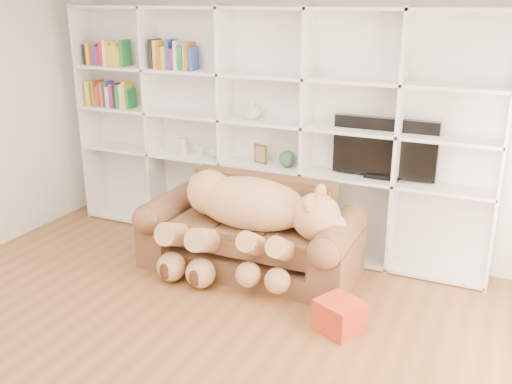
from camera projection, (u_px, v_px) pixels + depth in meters
The scene contains 14 objects.
floor at pixel (132, 362), 4.05m from camera, with size 5.00×5.00×0.00m, color brown.
wall_back at pixel (273, 113), 5.77m from camera, with size 5.00×0.02×2.70m, color white.
bookshelf at pixel (246, 118), 5.76m from camera, with size 4.43×0.35×2.40m.
sofa at pixel (251, 237), 5.37m from camera, with size 2.02×0.87×0.85m.
teddy_bear at pixel (247, 216), 5.12m from camera, with size 1.62×0.86×0.94m.
throw_pillow at pixel (214, 197), 5.58m from camera, with size 0.36×0.12×0.36m, color #53110E.
gift_box at pixel (339, 316), 4.40m from camera, with size 0.32×0.30×0.25m, color red.
tv at pixel (385, 149), 5.24m from camera, with size 0.96×0.18×0.56m.
picture_frame at pixel (261, 154), 5.74m from camera, with size 0.15×0.03×0.19m, color #53371C.
green_vase at pixel (287, 159), 5.63m from camera, with size 0.17×0.17×0.17m, color #2E5B36.
figurine_tall at pixel (183, 146), 6.11m from camera, with size 0.09×0.09×0.18m, color beige.
figurine_short at pixel (201, 151), 6.03m from camera, with size 0.07×0.07×0.12m, color beige.
snow_globe at pixel (214, 153), 5.97m from camera, with size 0.10×0.10×0.10m, color silver.
shelf_vase at pixel (252, 109), 5.64m from camera, with size 0.19×0.19×0.20m, color beige.
Camera 1 is at (2.25, -2.76, 2.45)m, focal length 40.00 mm.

